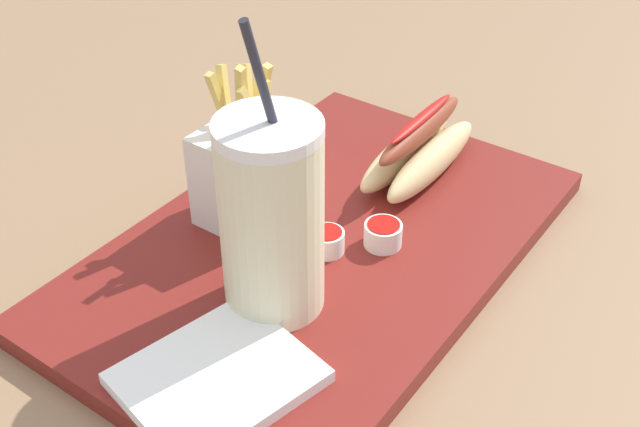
{
  "coord_description": "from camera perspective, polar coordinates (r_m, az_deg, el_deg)",
  "views": [
    {
      "loc": [
        0.47,
        0.34,
        0.47
      ],
      "look_at": [
        0.0,
        0.0,
        0.05
      ],
      "focal_mm": 45.12,
      "sensor_mm": 36.0,
      "label": 1
    }
  ],
  "objects": [
    {
      "name": "napkin_stack",
      "position": [
        0.61,
        -7.28,
        -11.46
      ],
      "size": [
        0.15,
        0.14,
        0.01
      ],
      "primitive_type": "cube",
      "rotation": [
        0.0,
        0.0,
        -0.22
      ],
      "color": "white",
      "rests_on": "food_tray"
    },
    {
      "name": "hot_dog_1",
      "position": [
        0.82,
        7.04,
        4.48
      ],
      "size": [
        0.17,
        0.06,
        0.07
      ],
      "color": "#E5C689",
      "rests_on": "food_tray"
    },
    {
      "name": "soda_cup",
      "position": [
        0.62,
        -3.46,
        -0.31
      ],
      "size": [
        0.08,
        0.08,
        0.25
      ],
      "color": "beige",
      "rests_on": "food_tray"
    },
    {
      "name": "ground_plane",
      "position": [
        0.75,
        0.0,
        -3.7
      ],
      "size": [
        2.4,
        2.4,
        0.02
      ],
      "primitive_type": "cube",
      "color": "#8C6B4C"
    },
    {
      "name": "ketchup_cup_2",
      "position": [
        0.71,
        0.52,
        -1.92
      ],
      "size": [
        0.03,
        0.03,
        0.02
      ],
      "color": "white",
      "rests_on": "food_tray"
    },
    {
      "name": "fries_basket",
      "position": [
        0.74,
        -5.2,
        2.91
      ],
      "size": [
        0.08,
        0.08,
        0.17
      ],
      "color": "white",
      "rests_on": "food_tray"
    },
    {
      "name": "ketchup_cup_1",
      "position": [
        0.72,
        4.5,
        -1.42
      ],
      "size": [
        0.03,
        0.03,
        0.02
      ],
      "color": "white",
      "rests_on": "food_tray"
    },
    {
      "name": "food_tray",
      "position": [
        0.74,
        0.0,
        -2.51
      ],
      "size": [
        0.49,
        0.31,
        0.02
      ],
      "primitive_type": "cube",
      "color": "maroon",
      "rests_on": "ground_plane"
    }
  ]
}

